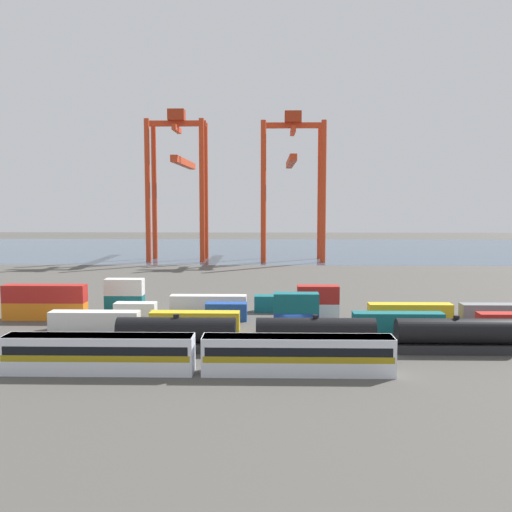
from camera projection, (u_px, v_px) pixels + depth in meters
ground_plane at (285, 289)px, 117.87m from camera, size 420.00×420.00×0.00m
harbour_water at (278, 249)px, 215.48m from camera, size 400.00×110.00×0.01m
passenger_train at (198, 353)px, 59.95m from camera, size 39.69×3.14×3.90m
freight_tank_row at (456, 335)px, 68.06m from camera, size 78.64×2.92×4.38m
shipping_container_0 at (95, 321)px, 80.14m from camera, size 12.10×2.44×2.60m
shipping_container_1 at (195, 321)px, 79.83m from camera, size 12.10×2.44×2.60m
shipping_container_2 at (296, 322)px, 79.53m from camera, size 6.04×2.44×2.60m
shipping_container_3 at (296, 303)px, 79.29m from camera, size 6.04×2.44×2.60m
shipping_container_4 at (398, 322)px, 79.23m from camera, size 12.10×2.44×2.60m
shipping_container_5 at (500, 323)px, 78.92m from camera, size 6.04×2.44×2.60m
shipping_container_7 at (45, 311)px, 87.29m from camera, size 12.10×2.44×2.60m
shipping_container_8 at (45, 294)px, 87.05m from camera, size 12.10×2.44×2.60m
shipping_container_9 at (136, 311)px, 86.99m from camera, size 6.04×2.44×2.60m
shipping_container_10 at (226, 312)px, 86.69m from camera, size 6.04×2.44×2.60m
shipping_container_11 at (318, 312)px, 86.40m from camera, size 6.04×2.44×2.60m
shipping_container_12 at (318, 294)px, 86.15m from camera, size 6.04×2.44×2.60m
shipping_container_13 at (410, 312)px, 86.10m from camera, size 12.10×2.44×2.60m
shipping_container_14 at (503, 313)px, 85.80m from camera, size 12.10×2.44×2.60m
shipping_container_15 at (42, 303)px, 94.31m from camera, size 6.04×2.44×2.60m
shipping_container_16 at (125, 303)px, 94.01m from camera, size 6.04×2.44×2.60m
shipping_container_17 at (124, 287)px, 93.77m from camera, size 6.04×2.44×2.60m
shipping_container_18 at (208, 303)px, 93.71m from camera, size 12.10×2.44×2.60m
shipping_container_19 at (293, 304)px, 93.42m from camera, size 12.10×2.44×2.60m
gantry_crane_west at (179, 171)px, 176.29m from camera, size 17.18×41.77×43.95m
gantry_crane_central at (292, 171)px, 175.34m from camera, size 18.60×40.77×43.31m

